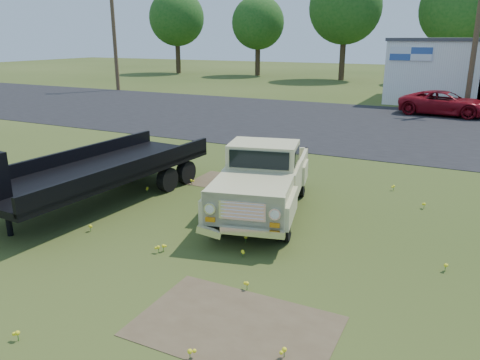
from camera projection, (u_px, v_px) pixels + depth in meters
name	position (u px, v px, depth m)	size (l,w,h in m)	color
ground	(236.00, 236.00, 10.32)	(140.00, 140.00, 0.00)	#2F4115
asphalt_lot	(372.00, 126.00, 23.16)	(90.00, 14.00, 0.02)	black
dirt_patch_a	(235.00, 326.00, 7.11)	(3.00, 2.00, 0.01)	brown
dirt_patch_b	(229.00, 182.00, 14.16)	(2.20, 1.60, 0.01)	brown
utility_pole_west	(114.00, 32.00, 37.14)	(1.60, 0.30, 9.00)	#4B3023
utility_pole_mid	(477.00, 29.00, 26.11)	(1.60, 0.30, 9.00)	#4B3023
treeline_a	(177.00, 18.00, 54.61)	(6.40, 6.40, 9.52)	#3A2B1A
treeline_b	(258.00, 23.00, 51.41)	(5.76, 5.76, 8.57)	#3A2B1A
treeline_c	(345.00, 8.00, 45.51)	(7.04, 7.04, 10.47)	#3A2B1A
treeline_d	(458.00, 9.00, 42.22)	(6.72, 6.72, 10.00)	#3A2B1A
vintage_pickup_truck	(263.00, 178.00, 11.44)	(1.93, 4.96, 1.80)	#C7C085
flatbed_trailer	(99.00, 165.00, 12.30)	(2.38, 7.14, 1.95)	black
red_pickup	(445.00, 103.00, 25.96)	(2.21, 4.78, 1.33)	maroon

